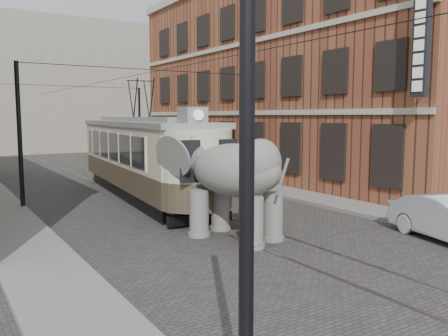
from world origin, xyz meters
TOP-DOWN VIEW (x-y plane):
  - ground at (0.00, 0.00)m, footprint 120.00×120.00m
  - tram_rails at (0.00, 0.00)m, footprint 1.54×80.00m
  - sidewalk_right at (6.00, 0.00)m, footprint 2.00×60.00m
  - sidewalk_left at (-6.50, 0.00)m, footprint 2.00×60.00m
  - brick_building at (11.00, 9.00)m, footprint 8.00×26.00m
  - distant_block at (0.00, 40.00)m, footprint 28.00×10.00m
  - catenary at (-0.20, 5.00)m, footprint 11.00×30.20m
  - tram at (-0.21, 6.30)m, footprint 4.20×14.08m
  - elephant at (-0.72, -2.42)m, footprint 4.57×6.07m

SIDE VIEW (x-z plane):
  - ground at x=0.00m, z-range 0.00..0.00m
  - tram_rails at x=0.00m, z-range 0.00..0.02m
  - sidewalk_right at x=6.00m, z-range 0.00..0.15m
  - sidewalk_left at x=-6.50m, z-range 0.00..0.15m
  - elephant at x=-0.72m, z-range 0.00..3.31m
  - tram at x=-0.21m, z-range 0.00..5.50m
  - catenary at x=-0.20m, z-range 0.00..6.00m
  - brick_building at x=11.00m, z-range 0.00..12.00m
  - distant_block at x=0.00m, z-range 0.00..14.00m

